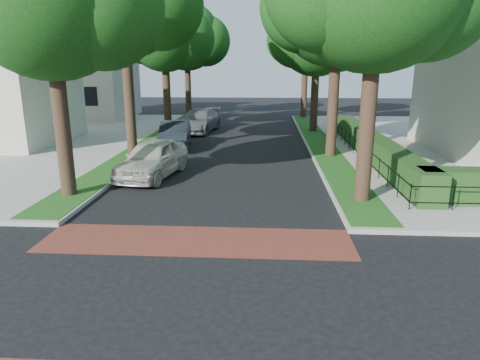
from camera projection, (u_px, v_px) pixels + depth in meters
name	position (u px, v px, depth m)	size (l,w,h in m)	color
ground	(173.00, 299.00, 9.30)	(120.00, 120.00, 0.00)	black
crosswalk_far	(197.00, 241.00, 12.38)	(9.00, 2.20, 0.01)	maroon
grass_strip_ne	(319.00, 142.00, 27.35)	(1.60, 29.80, 0.02)	#214D16
grass_strip_nw	(153.00, 140.00, 27.98)	(1.60, 29.80, 0.02)	#214D16
tree_right_mid	(340.00, 2.00, 21.60)	(8.25, 7.09, 11.22)	black
tree_right_far	(318.00, 36.00, 30.53)	(7.25, 6.23, 9.74)	black
tree_right_back	(307.00, 39.00, 39.11)	(7.50, 6.45, 10.20)	black
tree_left_far	(166.00, 34.00, 31.11)	(7.00, 6.02, 9.86)	black
tree_left_back	(188.00, 37.00, 39.72)	(7.75, 6.66, 10.44)	black
hedge_main_road	(372.00, 145.00, 23.11)	(1.00, 18.00, 1.20)	#163C14
fence_main_road	(357.00, 148.00, 23.20)	(0.06, 18.00, 0.90)	black
house_left_far	(79.00, 64.00, 39.73)	(10.00, 9.00, 10.14)	beige
parked_car_front	(152.00, 159.00, 19.32)	(1.99, 4.95, 1.69)	beige
parked_car_middle	(175.00, 135.00, 26.16)	(1.71, 4.90, 1.61)	#1C232A
parked_car_rear	(199.00, 121.00, 32.54)	(2.35, 5.79, 1.68)	slate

